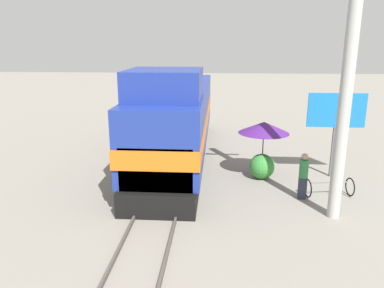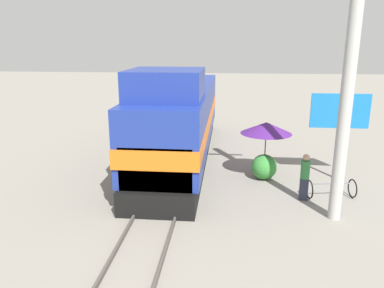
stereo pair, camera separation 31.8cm
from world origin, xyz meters
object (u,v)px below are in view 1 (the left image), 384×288
at_px(utility_pole, 351,52).
at_px(vendor_umbrella, 264,128).
at_px(locomotive, 176,122).
at_px(bicycle, 329,187).
at_px(billboard_sign, 336,115).
at_px(person_bystander, 303,174).

height_order(utility_pole, vendor_umbrella, utility_pole).
xyz_separation_m(locomotive, bicycle, (6.50, -4.25, -1.64)).
bearing_deg(billboard_sign, vendor_umbrella, -177.03).
height_order(locomotive, bicycle, locomotive).
height_order(utility_pole, person_bystander, utility_pole).
bearing_deg(bicycle, locomotive, 47.97).
distance_m(locomotive, person_bystander, 7.13).
distance_m(locomotive, utility_pole, 9.34).
xyz_separation_m(billboard_sign, bicycle, (-0.73, -2.37, -2.46)).
distance_m(vendor_umbrella, bicycle, 3.75).
bearing_deg(utility_pole, bicycle, 79.37).
xyz_separation_m(billboard_sign, person_bystander, (-1.83, -2.67, -1.83)).
xyz_separation_m(locomotive, person_bystander, (5.39, -4.55, -1.01)).
bearing_deg(person_bystander, billboard_sign, 55.55).
bearing_deg(vendor_umbrella, bicycle, -42.84).
xyz_separation_m(locomotive, vendor_umbrella, (4.11, -2.04, 0.23)).
xyz_separation_m(utility_pole, bicycle, (0.34, 1.79, -5.22)).
distance_m(utility_pole, vendor_umbrella, 5.60).
bearing_deg(locomotive, bicycle, -33.19).
bearing_deg(vendor_umbrella, utility_pole, -62.89).
height_order(locomotive, vendor_umbrella, locomotive).
height_order(vendor_umbrella, person_bystander, vendor_umbrella).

